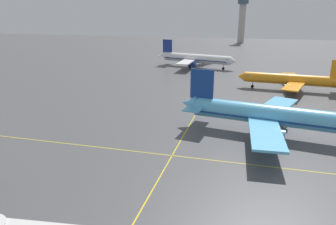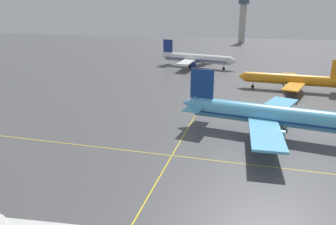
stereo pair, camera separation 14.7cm
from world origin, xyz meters
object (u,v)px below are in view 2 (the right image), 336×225
at_px(airliner_second_row, 275,116).
at_px(airliner_third_row, 292,80).
at_px(airliner_far_left_stand, 196,58).
at_px(control_tower, 243,17).

distance_m(airliner_second_row, airliner_third_row, 42.50).
bearing_deg(airliner_far_left_stand, airliner_second_row, -69.02).
distance_m(airliner_third_row, control_tower, 161.97).
height_order(airliner_second_row, control_tower, control_tower).
relative_size(airliner_second_row, airliner_third_row, 1.21).
height_order(airliner_third_row, airliner_far_left_stand, airliner_far_left_stand).
distance_m(airliner_second_row, airliner_far_left_stand, 83.45).
bearing_deg(airliner_third_row, airliner_far_left_stand, 136.11).
relative_size(airliner_second_row, airliner_far_left_stand, 1.08).
bearing_deg(airliner_far_left_stand, control_tower, 82.94).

